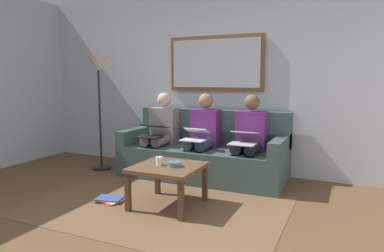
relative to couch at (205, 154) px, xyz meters
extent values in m
cube|color=brown|center=(0.00, 2.12, -0.36)|extent=(6.00, 5.20, 0.10)
cube|color=#B7BCC6|center=(0.00, -0.48, 0.99)|extent=(6.00, 0.12, 2.60)
cube|color=brown|center=(0.00, 1.27, -0.31)|extent=(2.60, 1.80, 0.01)
cube|color=#384C47|center=(0.00, 0.07, -0.10)|extent=(2.20, 0.90, 0.42)
cube|color=#384C47|center=(0.00, -0.28, 0.35)|extent=(2.20, 0.20, 0.48)
cube|color=#384C47|center=(-1.03, 0.07, 0.21)|extent=(0.14, 0.90, 0.20)
cube|color=#384C47|center=(1.03, 0.07, 0.21)|extent=(0.14, 0.90, 0.20)
cube|color=brown|center=(0.00, -0.39, 1.24)|extent=(1.41, 0.04, 0.78)
cube|color=#B2B7BC|center=(0.00, -0.37, 1.24)|extent=(1.31, 0.01, 0.68)
cube|color=brown|center=(-0.09, 1.22, 0.11)|extent=(0.67, 0.67, 0.04)
cube|color=#4C331E|center=(-0.38, 1.51, -0.11)|extent=(0.05, 0.05, 0.40)
cube|color=#4C331E|center=(0.21, 1.51, -0.11)|extent=(0.05, 0.05, 0.40)
cube|color=#4C331E|center=(-0.38, 0.92, -0.11)|extent=(0.05, 0.05, 0.40)
cube|color=#4C331E|center=(0.21, 0.92, -0.11)|extent=(0.05, 0.05, 0.40)
cylinder|color=silver|center=(0.00, 1.24, 0.17)|extent=(0.07, 0.07, 0.09)
cylinder|color=slate|center=(-0.17, 1.22, 0.15)|extent=(0.14, 0.14, 0.05)
cube|color=#66236B|center=(-0.64, -0.03, 0.36)|extent=(0.38, 0.22, 0.50)
sphere|color=brown|center=(-0.64, -0.03, 0.73)|extent=(0.20, 0.20, 0.20)
cylinder|color=#232328|center=(-0.73, 0.18, 0.18)|extent=(0.14, 0.42, 0.14)
cylinder|color=#232328|center=(-0.55, 0.18, 0.18)|extent=(0.14, 0.42, 0.14)
cylinder|color=#232328|center=(-0.73, 0.39, -0.10)|extent=(0.11, 0.11, 0.42)
cylinder|color=#232328|center=(-0.55, 0.39, -0.10)|extent=(0.11, 0.11, 0.42)
cube|color=silver|center=(-0.64, 0.39, 0.25)|extent=(0.31, 0.23, 0.01)
cube|color=silver|center=(-0.64, 0.25, 0.37)|extent=(0.31, 0.23, 0.06)
cube|color=#A5C6EA|center=(-0.64, 0.25, 0.38)|extent=(0.28, 0.20, 0.05)
cube|color=#66236B|center=(0.00, -0.03, 0.36)|extent=(0.38, 0.22, 0.50)
sphere|color=#997051|center=(0.00, -0.03, 0.73)|extent=(0.20, 0.20, 0.20)
cylinder|color=#384256|center=(-0.09, 0.18, 0.18)|extent=(0.14, 0.42, 0.14)
cylinder|color=#384256|center=(0.09, 0.18, 0.18)|extent=(0.14, 0.42, 0.14)
cylinder|color=#384256|center=(-0.09, 0.39, -0.10)|extent=(0.11, 0.11, 0.42)
cylinder|color=#384256|center=(0.09, 0.39, -0.10)|extent=(0.11, 0.11, 0.42)
cube|color=white|center=(0.00, 0.39, 0.25)|extent=(0.31, 0.21, 0.01)
cube|color=white|center=(0.00, 0.25, 0.36)|extent=(0.31, 0.19, 0.09)
cube|color=#A5C6EA|center=(0.00, 0.25, 0.36)|extent=(0.28, 0.17, 0.07)
cube|color=gray|center=(0.64, -0.03, 0.36)|extent=(0.38, 0.22, 0.50)
sphere|color=beige|center=(0.64, -0.03, 0.73)|extent=(0.20, 0.20, 0.20)
cylinder|color=gray|center=(0.55, 0.18, 0.18)|extent=(0.14, 0.42, 0.14)
cylinder|color=gray|center=(0.73, 0.18, 0.18)|extent=(0.14, 0.42, 0.14)
cylinder|color=gray|center=(0.55, 0.39, -0.10)|extent=(0.11, 0.11, 0.42)
cylinder|color=gray|center=(0.73, 0.39, -0.10)|extent=(0.11, 0.11, 0.42)
cube|color=black|center=(0.64, 0.39, 0.25)|extent=(0.32, 0.24, 0.01)
cube|color=black|center=(0.64, 0.25, 0.38)|extent=(0.32, 0.23, 0.06)
cube|color=#A5C6EA|center=(0.64, 0.25, 0.38)|extent=(0.29, 0.20, 0.05)
cube|color=red|center=(0.57, 1.36, -0.30)|extent=(0.32, 0.27, 0.01)
cube|color=white|center=(0.56, 1.36, -0.29)|extent=(0.30, 0.23, 0.01)
cube|color=yellow|center=(0.57, 1.36, -0.28)|extent=(0.31, 0.25, 0.01)
cube|color=#33569E|center=(0.56, 1.36, -0.27)|extent=(0.32, 0.26, 0.01)
cylinder|color=black|center=(1.55, 0.27, -0.30)|extent=(0.28, 0.28, 0.03)
cylinder|color=black|center=(1.55, 0.27, 0.44)|extent=(0.03, 0.03, 1.50)
cone|color=beige|center=(1.55, 0.27, 1.24)|extent=(0.32, 0.32, 0.22)
camera|label=1|loc=(-1.78, 4.34, 1.02)|focal=32.67mm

